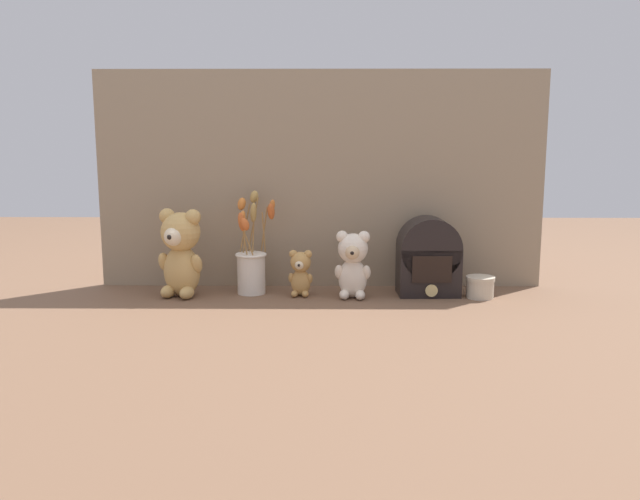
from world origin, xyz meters
name	(u,v)px	position (x,y,z in m)	size (l,w,h in m)	color
ground_plane	(320,297)	(0.00, 0.00, 0.00)	(4.00, 4.00, 0.00)	brown
backdrop_wall	(320,180)	(0.00, 0.17, 0.35)	(1.46, 0.02, 0.71)	gray
teddy_bear_large	(181,251)	(-0.43, 0.01, 0.14)	(0.16, 0.14, 0.28)	tan
teddy_bear_medium	(353,263)	(0.10, -0.01, 0.11)	(0.11, 0.11, 0.21)	beige
teddy_bear_small	(301,272)	(-0.06, 0.02, 0.08)	(0.08, 0.07, 0.15)	tan
flower_vase	(251,263)	(-0.22, 0.05, 0.10)	(0.14, 0.14, 0.33)	silver
vintage_radio	(428,258)	(0.34, 0.04, 0.12)	(0.20, 0.13, 0.25)	black
decorative_tin_tall	(480,287)	(0.50, 0.00, 0.03)	(0.09, 0.09, 0.07)	beige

